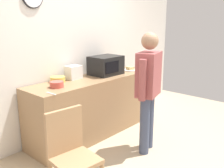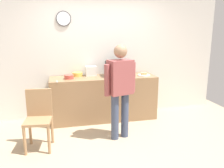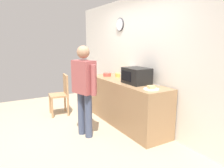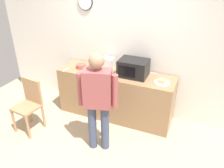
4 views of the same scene
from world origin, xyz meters
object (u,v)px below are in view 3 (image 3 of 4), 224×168
object	(u,v)px
cereal_bowl	(107,75)
fork_utensil	(95,75)
salad_bowl	(120,75)
wooden_chair	(62,93)
sandwich_plate	(151,88)
toaster	(127,74)
person_standing	(84,85)
spoon_utensil	(157,85)
microwave	(137,76)

from	to	relation	value
cereal_bowl	fork_utensil	distance (m)	0.31
salad_bowl	wooden_chair	distance (m)	1.42
fork_utensil	sandwich_plate	bearing A→B (deg)	5.64
sandwich_plate	cereal_bowl	world-z (taller)	cereal_bowl
toaster	wooden_chair	distance (m)	1.59
salad_bowl	person_standing	size ratio (longest dim) A/B	0.13
spoon_utensil	microwave	bearing A→B (deg)	-139.13
salad_bowl	fork_utensil	world-z (taller)	salad_bowl
salad_bowl	toaster	xyz separation A→B (m)	(0.28, -0.01, 0.06)
wooden_chair	sandwich_plate	bearing A→B (deg)	23.24
fork_utensil	salad_bowl	bearing A→B (deg)	45.59
salad_bowl	microwave	bearing A→B (deg)	-10.78
spoon_utensil	wooden_chair	size ratio (longest dim) A/B	0.18
fork_utensil	wooden_chair	distance (m)	0.87
cereal_bowl	person_standing	distance (m)	1.21
spoon_utensil	wooden_chair	world-z (taller)	wooden_chair
salad_bowl	fork_utensil	distance (m)	0.60
sandwich_plate	person_standing	xyz separation A→B (m)	(-0.75, -0.88, 0.02)
spoon_utensil	wooden_chair	bearing A→B (deg)	-146.23
spoon_utensil	cereal_bowl	bearing A→B (deg)	-166.46
fork_utensil	person_standing	xyz separation A→B (m)	(1.03, -0.71, 0.03)
toaster	fork_utensil	distance (m)	0.82
fork_utensil	spoon_utensil	xyz separation A→B (m)	(1.54, 0.51, 0.00)
microwave	spoon_utensil	world-z (taller)	microwave
salad_bowl	cereal_bowl	distance (m)	0.29
wooden_chair	toaster	bearing A→B (deg)	48.56
fork_utensil	spoon_utensil	size ratio (longest dim) A/B	1.00
fork_utensil	person_standing	distance (m)	1.25
sandwich_plate	fork_utensil	size ratio (longest dim) A/B	1.51
person_standing	microwave	bearing A→B (deg)	77.19
cereal_bowl	spoon_utensil	distance (m)	1.35
cereal_bowl	wooden_chair	world-z (taller)	cereal_bowl
sandwich_plate	toaster	xyz separation A→B (m)	(-1.09, 0.24, 0.08)
salad_bowl	fork_utensil	xyz separation A→B (m)	(-0.42, -0.42, -0.04)
toaster	spoon_utensil	bearing A→B (deg)	6.64
microwave	spoon_utensil	xyz separation A→B (m)	(0.29, 0.25, -0.15)
microwave	fork_utensil	world-z (taller)	microwave
microwave	spoon_utensil	bearing A→B (deg)	40.87
sandwich_plate	salad_bowl	xyz separation A→B (m)	(-1.37, 0.25, 0.02)
sandwich_plate	cereal_bowl	size ratio (longest dim) A/B	1.41
cereal_bowl	fork_utensil	bearing A→B (deg)	-139.57
spoon_utensil	toaster	bearing A→B (deg)	-173.36
cereal_bowl	person_standing	bearing A→B (deg)	-48.38
salad_bowl	person_standing	xyz separation A→B (m)	(0.62, -1.13, -0.00)
cereal_bowl	toaster	world-z (taller)	toaster
microwave	salad_bowl	distance (m)	0.86
cereal_bowl	fork_utensil	size ratio (longest dim) A/B	1.07
cereal_bowl	fork_utensil	world-z (taller)	cereal_bowl
sandwich_plate	toaster	size ratio (longest dim) A/B	1.16
cereal_bowl	wooden_chair	distance (m)	1.14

